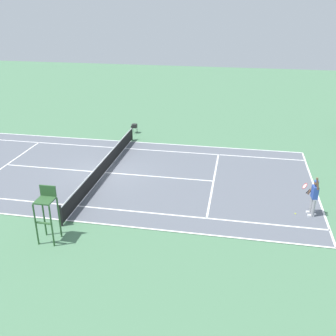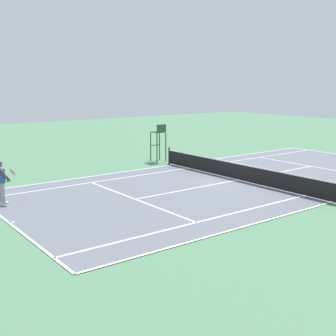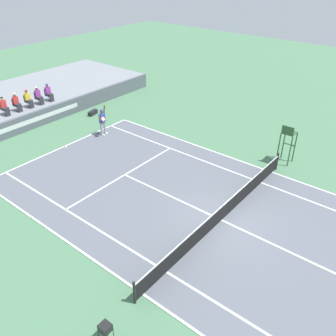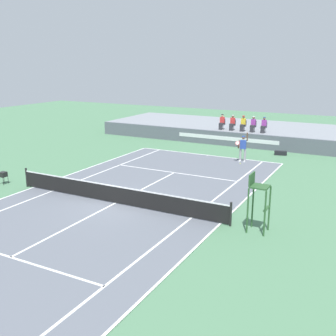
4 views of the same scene
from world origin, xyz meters
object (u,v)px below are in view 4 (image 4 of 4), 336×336
at_px(spectator_seated_4, 264,125).
at_px(umpire_chair, 258,195).
at_px(tennis_player, 243,148).
at_px(tennis_ball, 240,164).
at_px(ball_hopper, 3,174).
at_px(spectator_seated_0, 222,122).
at_px(spectator_seated_1, 232,123).
at_px(spectator_seated_3, 253,124).
at_px(equipment_bag, 281,153).
at_px(spectator_seated_2, 243,124).

bearing_deg(spectator_seated_4, umpire_chair, -75.68).
height_order(tennis_player, tennis_ball, tennis_player).
bearing_deg(umpire_chair, ball_hopper, -179.08).
bearing_deg(spectator_seated_0, spectator_seated_1, 0.00).
relative_size(spectator_seated_0, spectator_seated_3, 1.00).
distance_m(spectator_seated_1, equipment_bag, 5.47).
distance_m(spectator_seated_1, tennis_player, 6.36).
height_order(spectator_seated_4, tennis_ball, spectator_seated_4).
relative_size(tennis_player, equipment_bag, 2.19).
bearing_deg(umpire_chair, spectator_seated_0, 115.03).
height_order(spectator_seated_4, equipment_bag, spectator_seated_4).
height_order(tennis_ball, umpire_chair, umpire_chair).
bearing_deg(tennis_player, spectator_seated_4, 91.19).
distance_m(spectator_seated_2, spectator_seated_3, 0.85).
xyz_separation_m(spectator_seated_1, tennis_ball, (2.85, -6.38, -1.74)).
relative_size(spectator_seated_4, tennis_player, 0.61).
relative_size(spectator_seated_0, ball_hopper, 1.81).
bearing_deg(spectator_seated_2, spectator_seated_0, 180.00).
xyz_separation_m(spectator_seated_0, spectator_seated_1, (0.93, 0.00, 0.00)).
height_order(spectator_seated_2, umpire_chair, umpire_chair).
relative_size(spectator_seated_2, ball_hopper, 1.81).
bearing_deg(spectator_seated_1, ball_hopper, -113.94).
xyz_separation_m(spectator_seated_1, ball_hopper, (-7.62, -17.15, -1.21)).
xyz_separation_m(spectator_seated_4, umpire_chair, (4.32, -16.92, -0.22)).
bearing_deg(equipment_bag, spectator_seated_2, 147.54).
bearing_deg(spectator_seated_2, equipment_bag, -32.46).
bearing_deg(ball_hopper, spectator_seated_4, 59.09).
distance_m(spectator_seated_0, tennis_player, 6.81).
height_order(spectator_seated_0, umpire_chair, umpire_chair).
height_order(spectator_seated_1, umpire_chair, umpire_chair).
bearing_deg(tennis_ball, spectator_seated_4, 91.79).
bearing_deg(spectator_seated_3, spectator_seated_4, 0.00).
xyz_separation_m(spectator_seated_1, umpire_chair, (6.97, -16.92, -0.22)).
relative_size(spectator_seated_3, spectator_seated_4, 1.00).
distance_m(spectator_seated_2, umpire_chair, 17.97).
bearing_deg(spectator_seated_2, umpire_chair, -70.33).
bearing_deg(spectator_seated_3, umpire_chair, -72.92).
height_order(spectator_seated_0, spectator_seated_3, same).
distance_m(spectator_seated_3, tennis_ball, 6.71).
height_order(spectator_seated_1, spectator_seated_2, same).
xyz_separation_m(equipment_bag, ball_hopper, (-12.27, -14.77, 0.41)).
xyz_separation_m(spectator_seated_1, spectator_seated_4, (2.65, 0.00, 0.00)).
xyz_separation_m(tennis_player, tennis_ball, (0.08, -0.71, -0.96)).
bearing_deg(ball_hopper, spectator_seated_3, 61.31).
relative_size(spectator_seated_3, umpire_chair, 0.52).
distance_m(umpire_chair, ball_hopper, 14.62).
relative_size(spectator_seated_2, tennis_ball, 18.60).
distance_m(spectator_seated_3, tennis_player, 5.81).
xyz_separation_m(spectator_seated_4, ball_hopper, (-10.27, -17.15, -1.21)).
bearing_deg(spectator_seated_4, tennis_player, -88.81).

